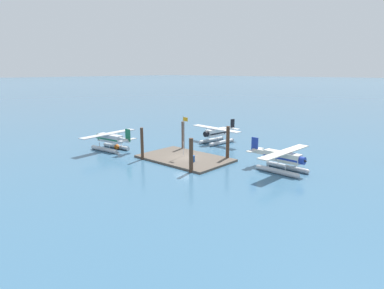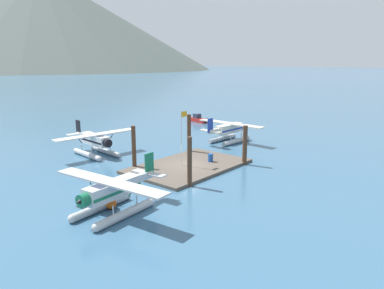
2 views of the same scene
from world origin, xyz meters
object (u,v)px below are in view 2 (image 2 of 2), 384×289
Objects in this scene: seaplane_cream_stbd_fwd at (229,131)px; boat_red_open_east at (198,119)px; seaplane_white_bow_left at (96,143)px; mooring_buoy at (111,204)px; fuel_drum at (210,158)px; seaplane_silver_port_aft at (112,194)px; flagpole at (182,131)px.

boat_red_open_east is at bearing 53.55° from seaplane_cream_stbd_fwd.
seaplane_cream_stbd_fwd and seaplane_white_bow_left have the same top height.
mooring_buoy is 26.62m from seaplane_cream_stbd_fwd.
fuel_drum is 0.08× the size of seaplane_cream_stbd_fwd.
seaplane_silver_port_aft is 2.16× the size of boat_red_open_east.
seaplane_silver_port_aft is 1.00× the size of seaplane_white_bow_left.
seaplane_cream_stbd_fwd is at bearing 13.85° from flagpole.
fuel_drum is at bearing 9.62° from seaplane_silver_port_aft.
fuel_drum is 15.09m from mooring_buoy.
flagpole reaches higher than seaplane_cream_stbd_fwd.
boat_red_open_east is at bearing 30.78° from seaplane_silver_port_aft.
boat_red_open_east is (27.31, 6.41, -1.09)m from seaplane_white_bow_left.
mooring_buoy is 0.17× the size of boat_red_open_east.
seaplane_cream_stbd_fwd reaches higher than fuel_drum.
seaplane_cream_stbd_fwd reaches higher than mooring_buoy.
seaplane_cream_stbd_fwd is at bearing 15.98° from seaplane_silver_port_aft.
seaplane_white_bow_left is at bearing 58.26° from seaplane_silver_port_aft.
flagpole is 30.58m from boat_red_open_east.
flagpole is at bearing 18.29° from seaplane_silver_port_aft.
flagpole is 12.86m from mooring_buoy.
seaplane_cream_stbd_fwd is at bearing 14.41° from mooring_buoy.
flagpole is 0.56× the size of seaplane_silver_port_aft.
seaplane_silver_port_aft and seaplane_cream_stbd_fwd have the same top height.
seaplane_silver_port_aft is at bearing -149.22° from boat_red_open_east.
fuel_drum is 28.94m from boat_red_open_east.
mooring_buoy is 0.08× the size of seaplane_silver_port_aft.
seaplane_silver_port_aft reaches higher than mooring_buoy.
boat_red_open_east reaches higher than fuel_drum.
boat_red_open_east reaches higher than mooring_buoy.
fuel_drum is 11.86m from seaplane_cream_stbd_fwd.
seaplane_cream_stbd_fwd is (25.76, 6.62, 1.16)m from mooring_buoy.
flagpole is 0.56× the size of seaplane_white_bow_left.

